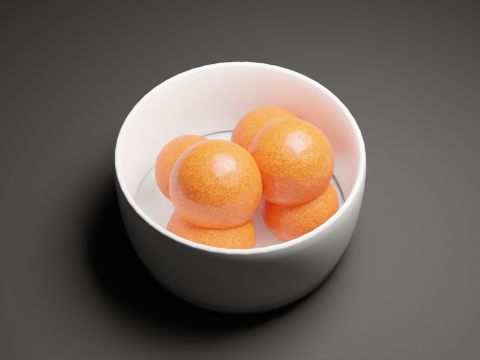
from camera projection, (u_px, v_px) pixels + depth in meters
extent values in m
cylinder|color=white|center=(240.00, 214.00, 0.66)|extent=(0.21, 0.21, 0.01)
sphere|color=#F82204|center=(270.00, 147.00, 0.66)|extent=(0.08, 0.08, 0.08)
sphere|color=#F82204|center=(191.00, 171.00, 0.64)|extent=(0.07, 0.07, 0.07)
sphere|color=#F82204|center=(211.00, 239.00, 0.59)|extent=(0.08, 0.08, 0.08)
sphere|color=#F82204|center=(300.00, 206.00, 0.61)|extent=(0.07, 0.07, 0.07)
sphere|color=#F82204|center=(216.00, 186.00, 0.57)|extent=(0.08, 0.08, 0.08)
sphere|color=#F82204|center=(290.00, 162.00, 0.59)|extent=(0.08, 0.08, 0.08)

